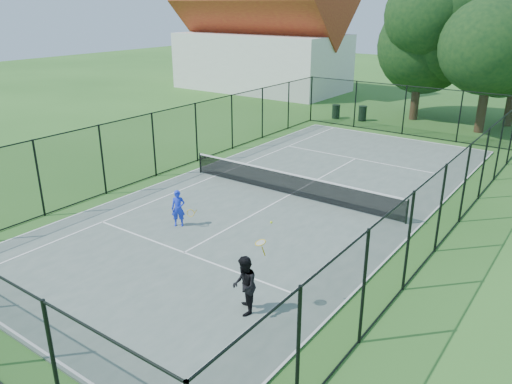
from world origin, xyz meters
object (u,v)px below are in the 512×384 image
Objects in this scene: trash_bin_right at (362,113)px; player_black at (244,285)px; trash_bin_left at (336,112)px; player_blue at (178,208)px; tennis_net at (290,183)px.

trash_bin_right is 0.41× the size of player_black.
player_blue reaches higher than trash_bin_left.
trash_bin_right is (-3.61, 15.07, -0.06)m from tennis_net.
tennis_net is 7.50× the size of player_blue.
trash_bin_right is at bearing 107.39° from player_black.
trash_bin_left is 20.01m from player_blue.
player_black is at bearing -65.61° from tennis_net.
player_black is (3.58, -7.90, 0.28)m from tennis_net.
trash_bin_left is 1.86m from trash_bin_right.
player_black reaches higher than tennis_net.
tennis_net is 8.67m from player_black.
player_black is (5.18, -2.93, 0.13)m from player_blue.
player_blue is (2.01, -20.04, 0.22)m from trash_bin_right.
player_black is at bearing -68.24° from trash_bin_left.
player_blue reaches higher than tennis_net.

